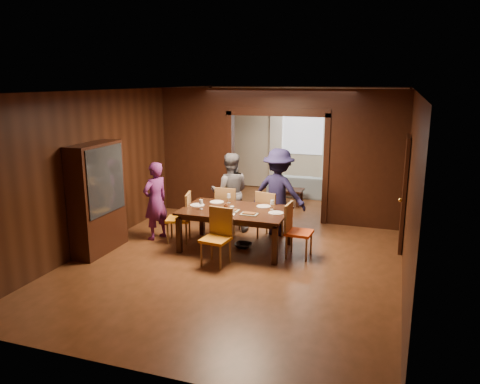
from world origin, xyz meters
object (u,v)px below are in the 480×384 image
(chair_far_l, at_px, (229,209))
(chair_near, at_px, (216,238))
(dining_table, at_px, (235,229))
(chair_far_r, at_px, (270,214))
(chair_left, at_px, (178,217))
(coffee_table, at_px, (287,197))
(chair_right, at_px, (299,231))
(person_purple, at_px, (155,201))
(hutch, at_px, (97,198))
(sofa, at_px, (306,185))
(person_grey, at_px, (230,192))
(person_navy, at_px, (279,192))

(chair_far_l, bearing_deg, chair_near, 101.99)
(dining_table, relative_size, chair_far_r, 2.01)
(chair_left, relative_size, chair_near, 1.00)
(chair_near, bearing_deg, chair_left, 148.72)
(coffee_table, relative_size, chair_near, 0.82)
(chair_right, height_order, chair_near, same)
(person_purple, bearing_deg, coffee_table, 172.77)
(dining_table, relative_size, coffee_table, 2.44)
(person_purple, xyz_separation_m, hutch, (-0.64, -0.95, 0.23))
(chair_right, distance_m, chair_near, 1.50)
(sofa, distance_m, chair_far_l, 3.65)
(person_purple, distance_m, chair_far_l, 1.51)
(sofa, height_order, chair_near, chair_near)
(person_grey, xyz_separation_m, hutch, (-1.85, -1.90, 0.18))
(person_purple, relative_size, person_navy, 0.87)
(sofa, height_order, coffee_table, sofa)
(coffee_table, height_order, chair_right, chair_right)
(chair_far_r, bearing_deg, sofa, -75.77)
(person_purple, relative_size, chair_left, 1.59)
(chair_left, bearing_deg, person_purple, -106.34)
(dining_table, bearing_deg, sofa, 84.01)
(chair_right, distance_m, chair_far_r, 1.12)
(chair_left, distance_m, chair_near, 1.42)
(person_navy, xyz_separation_m, chair_far_l, (-1.01, -0.17, -0.40))
(hutch, bearing_deg, chair_far_l, 44.75)
(chair_right, xyz_separation_m, chair_near, (-1.26, -0.82, 0.00))
(dining_table, xyz_separation_m, chair_left, (-1.18, 0.02, 0.10))
(person_navy, relative_size, chair_far_r, 1.82)
(coffee_table, xyz_separation_m, chair_far_r, (0.27, -2.62, 0.28))
(chair_right, relative_size, chair_near, 1.00)
(dining_table, bearing_deg, chair_far_r, 60.25)
(chair_left, bearing_deg, chair_far_r, 100.45)
(person_purple, bearing_deg, chair_right, 110.13)
(person_navy, distance_m, chair_far_l, 1.10)
(coffee_table, relative_size, chair_right, 0.82)
(dining_table, bearing_deg, coffee_table, 86.86)
(chair_left, distance_m, hutch, 1.56)
(chair_right, bearing_deg, person_navy, 33.56)
(chair_right, xyz_separation_m, chair_far_r, (-0.76, 0.83, 0.00))
(chair_left, xyz_separation_m, hutch, (-1.13, -0.94, 0.52))
(person_grey, bearing_deg, sofa, -124.95)
(chair_near, xyz_separation_m, hutch, (-2.26, -0.07, 0.52))
(person_navy, xyz_separation_m, dining_table, (-0.55, -1.07, -0.50))
(person_navy, height_order, chair_far_r, person_navy)
(dining_table, xyz_separation_m, hutch, (-2.31, -0.92, 0.62))
(coffee_table, relative_size, chair_left, 0.82)
(person_purple, height_order, chair_near, person_purple)
(sofa, distance_m, hutch, 6.07)
(dining_table, relative_size, chair_far_l, 2.01)
(dining_table, relative_size, chair_left, 2.01)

